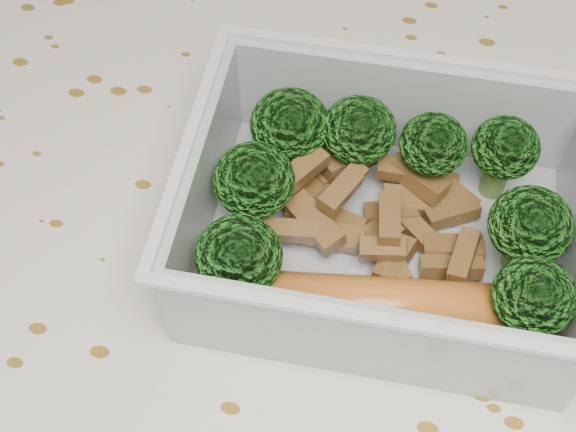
# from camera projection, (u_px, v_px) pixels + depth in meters

# --- Properties ---
(dining_table) EXTENTS (1.40, 0.90, 0.75)m
(dining_table) POSITION_uv_depth(u_px,v_px,m) (293.00, 318.00, 0.48)
(dining_table) COLOR brown
(dining_table) RESTS_ON ground
(tablecloth) EXTENTS (1.46, 0.96, 0.19)m
(tablecloth) POSITION_uv_depth(u_px,v_px,m) (294.00, 276.00, 0.44)
(tablecloth) COLOR silver
(tablecloth) RESTS_ON dining_table
(lunch_container) EXTENTS (0.20, 0.15, 0.07)m
(lunch_container) POSITION_uv_depth(u_px,v_px,m) (384.00, 225.00, 0.38)
(lunch_container) COLOR silver
(lunch_container) RESTS_ON tablecloth
(broccoli_florets) EXTENTS (0.17, 0.12, 0.05)m
(broccoli_florets) POSITION_uv_depth(u_px,v_px,m) (379.00, 189.00, 0.38)
(broccoli_florets) COLOR #608C3F
(broccoli_florets) RESTS_ON lunch_container
(meat_pile) EXTENTS (0.11, 0.08, 0.03)m
(meat_pile) POSITION_uv_depth(u_px,v_px,m) (375.00, 210.00, 0.40)
(meat_pile) COLOR brown
(meat_pile) RESTS_ON lunch_container
(sausage) EXTENTS (0.16, 0.05, 0.03)m
(sausage) POSITION_uv_depth(u_px,v_px,m) (381.00, 306.00, 0.36)
(sausage) COLOR #BD6222
(sausage) RESTS_ON lunch_container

